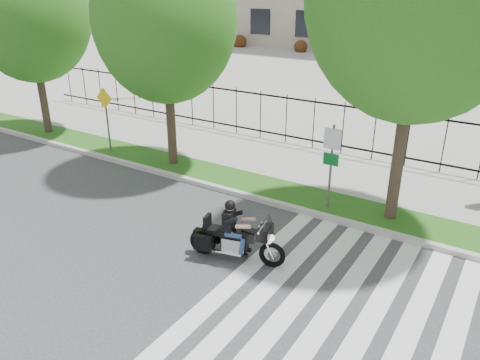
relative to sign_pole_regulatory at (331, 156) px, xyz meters
The scene contains 13 objects.
ground 5.54m from the sign_pole_regulatory, 119.48° to the right, with size 120.00×120.00×0.00m, color #363639.
curb 3.11m from the sign_pole_regulatory, 169.52° to the right, with size 60.00×0.20×0.15m, color #AFABA5.
grass_verge 3.10m from the sign_pole_regulatory, behind, with size 60.00×1.50×0.15m, color #1C5014.
sidewalk 4.21m from the sign_pole_regulatory, 132.04° to the left, with size 60.00×3.50×0.15m, color #9B9991.
plaza 20.65m from the sign_pole_regulatory, 97.22° to the left, with size 80.00×34.00×0.10m, color #9B9991.
crosswalk_stripes 5.38m from the sign_pole_regulatory, 63.97° to the right, with size 5.70×8.00×0.01m, color silver, non-canonical shape.
iron_fence 5.33m from the sign_pole_regulatory, 119.25° to the left, with size 30.00×0.06×2.00m, color black, non-canonical shape.
lamp_post_left 16.43m from the sign_pole_regulatory, 153.04° to the left, with size 1.06×0.70×4.25m.
street_tree_0 13.72m from the sign_pole_regulatory, behind, with size 4.81×4.81×7.70m.
street_tree_1 7.03m from the sign_pole_regulatory, behind, with size 4.71×4.71×7.65m.
sign_pole_regulatory is the anchor object (origin of this frame).
sign_pole_warning 9.04m from the sign_pole_regulatory, behind, with size 0.78×0.09×2.49m.
motorcycle_rider 3.87m from the sign_pole_regulatory, 103.56° to the right, with size 2.42×1.01×1.89m.
Camera 1 is at (7.06, -7.18, 6.28)m, focal length 35.00 mm.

